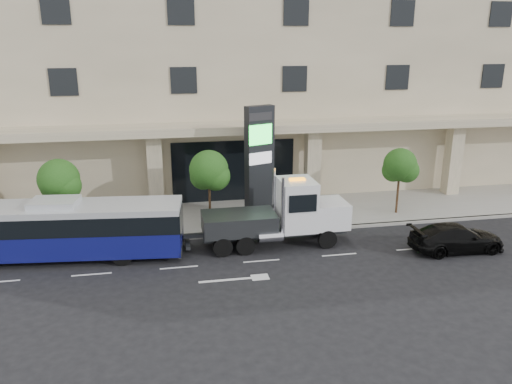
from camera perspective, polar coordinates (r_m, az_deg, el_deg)
ground at (r=25.99m, az=-0.02°, el=-6.52°), size 120.00×120.00×0.00m
sidewalk at (r=30.55m, az=-1.74°, el=-2.71°), size 120.00×6.00×0.15m
curb at (r=27.78m, az=-0.78°, el=-4.76°), size 120.00×0.30×0.15m
convention_center at (r=39.10m, az=-4.34°, el=16.37°), size 60.00×17.60×20.00m
tree_left at (r=28.54m, az=-21.54°, el=1.04°), size 2.27×2.20×4.22m
tree_mid at (r=28.04m, az=-5.35°, el=2.23°), size 2.28×2.20×4.38m
tree_right at (r=31.25m, az=16.17°, el=2.74°), size 2.10×2.00×4.04m
city_bus at (r=26.22m, az=-21.75°, el=-3.93°), size 12.24×3.76×3.05m
tow_truck at (r=26.02m, az=3.01°, el=-2.69°), size 8.63×2.25×3.93m
black_sedan at (r=27.52m, az=21.93°, el=-4.87°), size 4.85×2.02×1.40m
signage_pylon at (r=28.63m, az=0.39°, el=3.24°), size 1.77×1.15×6.73m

